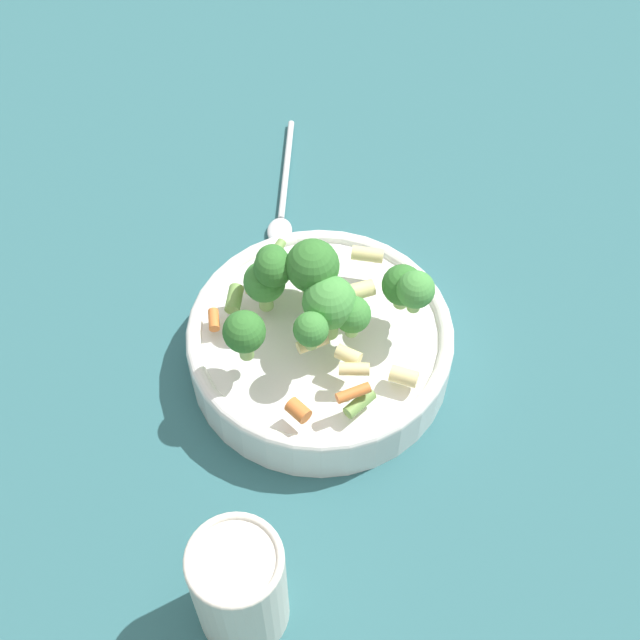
{
  "coord_description": "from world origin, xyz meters",
  "views": [
    {
      "loc": [
        -0.09,
        0.45,
        0.7
      ],
      "look_at": [
        0.0,
        0.0,
        0.07
      ],
      "focal_mm": 50.0,
      "sensor_mm": 36.0,
      "label": 1
    }
  ],
  "objects": [
    {
      "name": "spoon",
      "position": [
        0.08,
        -0.19,
        0.01
      ],
      "size": [
        0.04,
        0.18,
        0.01
      ],
      "rotation": [
        0.0,
        0.0,
        7.99
      ],
      "color": "silver",
      "rests_on": "ground_plane"
    },
    {
      "name": "ground_plane",
      "position": [
        0.0,
        0.0,
        0.0
      ],
      "size": [
        3.0,
        3.0,
        0.0
      ],
      "primitive_type": "plane",
      "color": "#2D6066"
    },
    {
      "name": "pasta_salad",
      "position": [
        0.0,
        -0.01,
        0.1
      ],
      "size": [
        0.2,
        0.19,
        0.09
      ],
      "color": "#8CB766",
      "rests_on": "bowl"
    },
    {
      "name": "cup",
      "position": [
        0.01,
        0.24,
        0.06
      ],
      "size": [
        0.07,
        0.07,
        0.11
      ],
      "color": "silver",
      "rests_on": "ground_plane"
    },
    {
      "name": "bowl",
      "position": [
        0.0,
        0.0,
        0.03
      ],
      "size": [
        0.24,
        0.24,
        0.05
      ],
      "color": "white",
      "rests_on": "ground_plane"
    }
  ]
}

